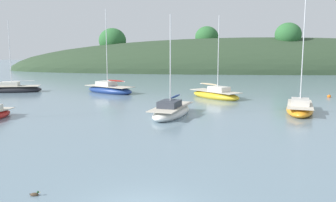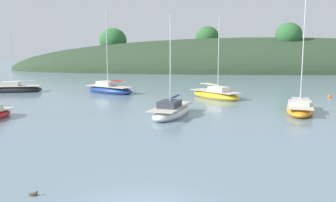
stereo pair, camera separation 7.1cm
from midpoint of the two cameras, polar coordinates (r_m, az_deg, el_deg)
The scene contains 8 objects.
far_shoreline_hill at distance 104.42m, azimuth 15.97°, elevation 4.83°, with size 150.00×36.00×22.35m.
sailboat_teal_outer at distance 31.29m, azimuth 0.62°, elevation -1.65°, with size 4.35×7.60×9.10m.
sailboat_navy_dinghy at distance 43.24m, azimuth 7.82°, elevation 1.04°, with size 6.69×7.22×10.14m.
sailboat_black_sloop at distance 53.65m, azimuth -23.59°, elevation 1.81°, with size 7.58×3.89×10.13m.
sailboat_orange_cutter at distance 35.00m, azimuth 20.68°, elevation -1.14°, with size 4.32×7.39×10.50m.
sailboat_white_near at distance 48.87m, azimuth -9.43°, elevation 1.87°, with size 8.10×6.70×11.59m.
mooring_buoy_outer at distance 47.92m, azimuth 24.78°, elevation 0.67°, with size 0.44×0.44×0.54m.
duck_lone_right at distance 15.61m, azimuth -20.85°, elevation -13.98°, with size 0.43×0.20×0.24m.
Camera 2 is at (1.65, -11.76, 5.82)m, focal length 37.53 mm.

